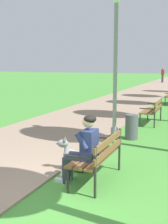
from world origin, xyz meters
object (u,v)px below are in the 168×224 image
object	(u,v)px
park_bench_near	(99,154)
dog_grey	(75,159)
lamp_post_near	(115,65)
park_bench_mid	(153,109)
litter_bin	(132,127)
person_seated_on_near_bench	(84,147)
pedestrian_distant	(163,75)

from	to	relation	value
park_bench_near	dog_grey	size ratio (longest dim) A/B	1.83
park_bench_near	lamp_post_near	bearing A→B (deg)	102.06
park_bench_mid	litter_bin	world-z (taller)	park_bench_mid
person_seated_on_near_bench	pedestrian_distant	xyz separation A→B (m)	(-2.77, 28.95, 0.16)
park_bench_mid	pedestrian_distant	world-z (taller)	pedestrian_distant
litter_bin	lamp_post_near	bearing A→B (deg)	-173.31
dog_grey	park_bench_mid	bearing A→B (deg)	83.82
person_seated_on_near_bench	lamp_post_near	world-z (taller)	lamp_post_near
park_bench_mid	litter_bin	xyz separation A→B (m)	(-0.16, -2.43, -0.16)
park_bench_mid	lamp_post_near	distance (m)	3.01
person_seated_on_near_bench	pedestrian_distant	bearing A→B (deg)	95.47
park_bench_mid	park_bench_near	bearing A→B (deg)	-89.74
park_bench_mid	pedestrian_distant	xyz separation A→B (m)	(-2.95, 23.07, 0.33)
dog_grey	person_seated_on_near_bench	bearing A→B (deg)	-51.98
litter_bin	pedestrian_distant	bearing A→B (deg)	96.25
person_seated_on_near_bench	dog_grey	world-z (taller)	person_seated_on_near_bench
park_bench_mid	dog_grey	bearing A→B (deg)	-96.18
person_seated_on_near_bench	park_bench_near	bearing A→B (deg)	48.38
park_bench_near	lamp_post_near	distance (m)	3.60
lamp_post_near	dog_grey	bearing A→B (deg)	-88.64
park_bench_mid	dog_grey	xyz separation A→B (m)	(-0.58, -5.37, -0.25)
dog_grey	pedestrian_distant	world-z (taller)	pedestrian_distant
pedestrian_distant	person_seated_on_near_bench	bearing A→B (deg)	-84.53
dog_grey	lamp_post_near	size ratio (longest dim) A/B	0.20
person_seated_on_near_bench	dog_grey	bearing A→B (deg)	128.02
park_bench_mid	lamp_post_near	size ratio (longest dim) A/B	0.37
person_seated_on_near_bench	dog_grey	size ratio (longest dim) A/B	1.53
lamp_post_near	pedestrian_distant	size ratio (longest dim) A/B	2.43
person_seated_on_near_bench	pedestrian_distant	world-z (taller)	pedestrian_distant
park_bench_near	litter_bin	bearing A→B (deg)	93.36
lamp_post_near	pedestrian_distant	distance (m)	25.69
pedestrian_distant	lamp_post_near	bearing A→B (deg)	-84.85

